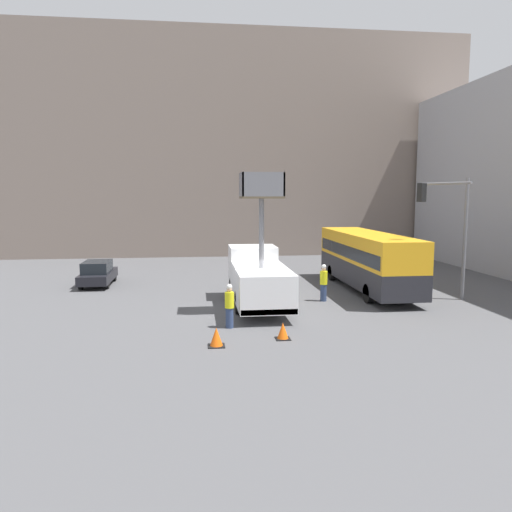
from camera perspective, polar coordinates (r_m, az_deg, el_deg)
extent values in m
plane|color=#4C4C4F|center=(23.63, -0.24, -6.27)|extent=(120.00, 120.00, 0.00)
cube|color=gray|center=(49.18, -3.86, 12.15)|extent=(44.00, 10.00, 19.74)
cube|color=white|center=(26.41, -0.40, -1.31)|extent=(2.43, 2.17, 2.27)
cube|color=white|center=(22.93, 0.63, -3.39)|extent=(2.43, 5.06, 1.63)
cube|color=red|center=(20.66, 1.53, -6.44)|extent=(2.38, 0.10, 0.24)
cylinder|color=black|center=(26.49, -2.69, -3.67)|extent=(0.30, 1.05, 1.05)
cylinder|color=black|center=(26.73, 1.87, -3.57)|extent=(0.30, 1.05, 1.05)
cylinder|color=black|center=(22.96, -2.02, -5.32)|extent=(0.30, 1.05, 1.05)
cylinder|color=black|center=(23.24, 3.24, -5.18)|extent=(0.30, 1.05, 1.05)
cylinder|color=slate|center=(22.62, 0.64, 2.58)|extent=(0.24, 0.24, 3.16)
cube|color=brown|center=(22.55, 0.64, 6.71)|extent=(1.89, 1.50, 0.10)
cube|color=slate|center=(22.46, -1.67, 8.17)|extent=(0.08, 1.50, 1.05)
cube|color=slate|center=(22.69, 2.93, 8.16)|extent=(0.08, 1.50, 1.05)
cube|color=slate|center=(23.26, 0.41, 8.13)|extent=(1.89, 0.08, 1.05)
cube|color=slate|center=(21.86, 0.89, 8.21)|extent=(1.89, 0.08, 1.05)
cube|color=#232328|center=(29.27, 12.53, -1.76)|extent=(2.48, 11.09, 1.28)
cube|color=orange|center=(29.10, 12.60, 1.01)|extent=(2.48, 11.09, 1.56)
cube|color=black|center=(29.12, 12.59, 0.55)|extent=(2.50, 10.65, 0.69)
cylinder|color=black|center=(32.27, 8.65, -1.89)|extent=(0.30, 0.97, 0.97)
cylinder|color=black|center=(32.92, 12.31, -1.80)|extent=(0.30, 0.97, 0.97)
cylinder|color=black|center=(25.82, 12.74, -4.20)|extent=(0.30, 0.97, 0.97)
cylinder|color=black|center=(26.62, 17.18, -4.00)|extent=(0.30, 0.97, 0.97)
cylinder|color=slate|center=(27.80, 22.75, 1.75)|extent=(0.18, 0.18, 6.29)
cylinder|color=slate|center=(26.56, 20.84, 7.76)|extent=(1.16, 2.96, 0.13)
cube|color=black|center=(25.44, 18.41, 6.90)|extent=(0.41, 0.41, 0.90)
sphere|color=red|center=(25.44, 18.43, 7.46)|extent=(0.20, 0.20, 0.20)
cylinder|color=navy|center=(20.60, -3.04, -7.07)|extent=(0.32, 0.32, 0.83)
cylinder|color=yellow|center=(20.43, -3.06, -5.04)|extent=(0.38, 0.38, 0.66)
sphere|color=tan|center=(20.34, -3.06, -3.82)|extent=(0.23, 0.23, 0.23)
sphere|color=white|center=(20.33, -3.07, -3.54)|extent=(0.24, 0.24, 0.24)
cylinder|color=navy|center=(25.89, 7.71, -4.18)|extent=(0.32, 0.32, 0.87)
cylinder|color=yellow|center=(25.75, 7.74, -2.48)|extent=(0.38, 0.38, 0.69)
sphere|color=tan|center=(25.68, 7.76, -1.46)|extent=(0.24, 0.24, 0.24)
sphere|color=white|center=(25.67, 7.76, -1.23)|extent=(0.25, 0.25, 0.25)
cube|color=black|center=(19.14, 3.08, -9.41)|extent=(0.56, 0.56, 0.03)
cone|color=#F25B0F|center=(19.06, 3.09, -8.54)|extent=(0.45, 0.45, 0.64)
cube|color=black|center=(18.30, -4.55, -10.20)|extent=(0.61, 0.61, 0.03)
cone|color=#F25B0F|center=(18.20, -4.56, -9.20)|extent=(0.48, 0.48, 0.69)
cube|color=black|center=(31.61, -17.60, -2.22)|extent=(1.70, 4.24, 0.54)
cube|color=black|center=(31.32, -17.71, -1.18)|extent=(1.50, 2.33, 0.67)
cylinder|color=black|center=(33.06, -18.42, -2.25)|extent=(0.22, 0.64, 0.64)
cylinder|color=black|center=(32.80, -15.91, -2.23)|extent=(0.22, 0.64, 0.64)
cylinder|color=black|center=(30.53, -19.39, -3.03)|extent=(0.22, 0.64, 0.64)
cylinder|color=black|center=(30.24, -16.68, -3.02)|extent=(0.22, 0.64, 0.64)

